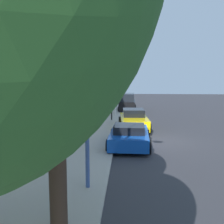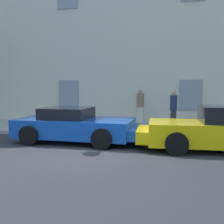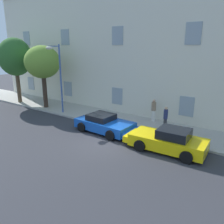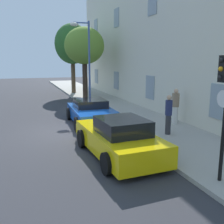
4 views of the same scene
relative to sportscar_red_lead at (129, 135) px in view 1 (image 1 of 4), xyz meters
name	(u,v)px [view 1 (image 1 of 4)]	position (x,y,z in m)	size (l,w,h in m)	color
ground_plane	(157,141)	(1.08, -1.63, -0.58)	(80.00, 80.00, 0.00)	#333338
sidewalk	(85,139)	(1.08, 2.64, -0.51)	(60.00, 3.65, 0.14)	#A8A399
building_facade	(23,42)	(1.08, 6.18, 5.19)	(39.41, 3.94, 11.50)	beige
sportscar_red_lead	(129,135)	(0.00, 0.00, 0.00)	(4.65, 2.37, 1.25)	#144CB2
sportscar_yellow_flank	(134,121)	(4.62, -0.35, 0.04)	(4.83, 2.30, 1.41)	yellow
hatchback_parked	(127,103)	(14.39, 0.15, 0.28)	(3.86, 1.95, 1.92)	black
tree_near_kerb	(54,49)	(-8.75, 1.74, 3.89)	(3.31, 3.31, 5.90)	#38281E
traffic_light	(113,92)	(7.80, 1.36, 1.90)	(0.44, 0.36, 3.43)	black
street_lamp	(99,65)	(-6.04, 1.03, 3.65)	(0.44, 1.42, 5.96)	#3F5999
pedestrian_admiring	(68,121)	(1.83, 3.85, 0.48)	(0.45, 0.45, 1.80)	silver
pedestrian_strolling	(115,106)	(10.91, 1.32, 0.36)	(0.41, 0.41, 1.55)	silver
pedestrian_bystander	(92,117)	(3.40, 2.50, 0.47)	(0.38, 0.38, 1.74)	#333338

